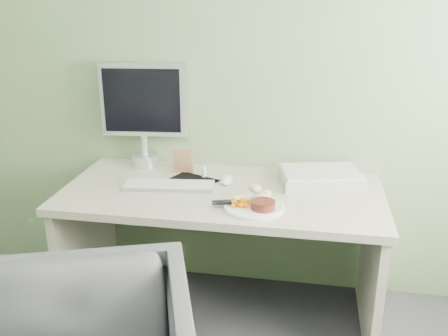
% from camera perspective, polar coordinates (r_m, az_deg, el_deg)
% --- Properties ---
extents(wall_back, '(3.50, 0.00, 3.50)m').
position_cam_1_polar(wall_back, '(2.70, 1.20, 12.78)').
color(wall_back, gray).
rests_on(wall_back, floor).
extents(desk, '(1.60, 0.75, 0.73)m').
position_cam_1_polar(desk, '(2.58, -0.23, -6.29)').
color(desk, '#B7AB9A').
rests_on(desk, floor).
extents(plate, '(0.28, 0.28, 0.01)m').
position_cam_1_polar(plate, '(2.30, 3.43, -4.48)').
color(plate, white).
rests_on(plate, desk).
extents(steak, '(0.14, 0.14, 0.04)m').
position_cam_1_polar(steak, '(2.26, 4.47, -4.22)').
color(steak, black).
rests_on(steak, plate).
extents(potato_pile, '(0.13, 0.11, 0.06)m').
position_cam_1_polar(potato_pile, '(2.34, 4.28, -3.04)').
color(potato_pile, tan).
rests_on(potato_pile, plate).
extents(carrot_heap, '(0.08, 0.07, 0.04)m').
position_cam_1_polar(carrot_heap, '(2.28, 1.84, -3.86)').
color(carrot_heap, orange).
rests_on(carrot_heap, plate).
extents(steak_knife, '(0.24, 0.09, 0.02)m').
position_cam_1_polar(steak_knife, '(2.30, 0.80, -3.92)').
color(steak_knife, silver).
rests_on(steak_knife, plate).
extents(mousepad, '(0.30, 0.29, 0.00)m').
position_cam_1_polar(mousepad, '(2.61, -3.92, -1.58)').
color(mousepad, black).
rests_on(mousepad, desk).
extents(keyboard, '(0.46, 0.19, 0.02)m').
position_cam_1_polar(keyboard, '(2.53, -6.27, -2.02)').
color(keyboard, white).
rests_on(keyboard, desk).
extents(computer_mouse, '(0.07, 0.12, 0.04)m').
position_cam_1_polar(computer_mouse, '(2.57, 0.28, -1.39)').
color(computer_mouse, white).
rests_on(computer_mouse, desk).
extents(photo_frame, '(0.11, 0.02, 0.13)m').
position_cam_1_polar(photo_frame, '(2.72, -4.73, 0.81)').
color(photo_frame, '#A4694C').
rests_on(photo_frame, desk).
extents(eyedrop_bottle, '(0.02, 0.02, 0.07)m').
position_cam_1_polar(eyedrop_bottle, '(2.66, -2.30, -0.39)').
color(eyedrop_bottle, white).
rests_on(eyedrop_bottle, desk).
extents(scanner, '(0.46, 0.36, 0.06)m').
position_cam_1_polar(scanner, '(2.61, 10.97, -1.15)').
color(scanner, '#A8ABAF').
rests_on(scanner, desk).
extents(monitor, '(0.48, 0.15, 0.57)m').
position_cam_1_polar(monitor, '(2.82, -9.16, 6.70)').
color(monitor, silver).
rests_on(monitor, desk).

